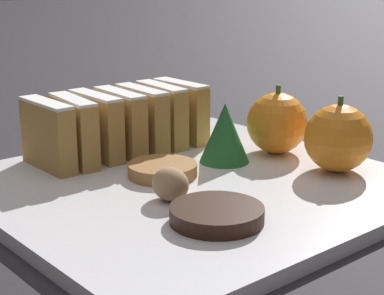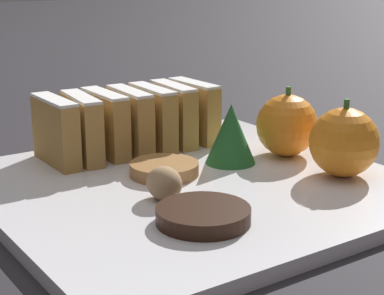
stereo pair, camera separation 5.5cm
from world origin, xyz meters
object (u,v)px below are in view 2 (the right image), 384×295
at_px(orange_far, 287,125).
at_px(orange_near, 344,142).
at_px(walnut, 164,183).
at_px(chocolate_cookie, 203,215).

bearing_deg(orange_far, orange_near, -1.42).
bearing_deg(walnut, orange_near, 76.62).
bearing_deg(orange_near, chocolate_cookie, -83.49).
bearing_deg(walnut, chocolate_cookie, -2.46).
relative_size(walnut, chocolate_cookie, 0.47).
distance_m(orange_far, chocolate_cookie, 0.19).
distance_m(orange_near, chocolate_cookie, 0.17).
xyz_separation_m(walnut, chocolate_cookie, (0.06, -0.00, -0.01)).
height_order(orange_far, chocolate_cookie, orange_far).
bearing_deg(orange_far, walnut, -77.31).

